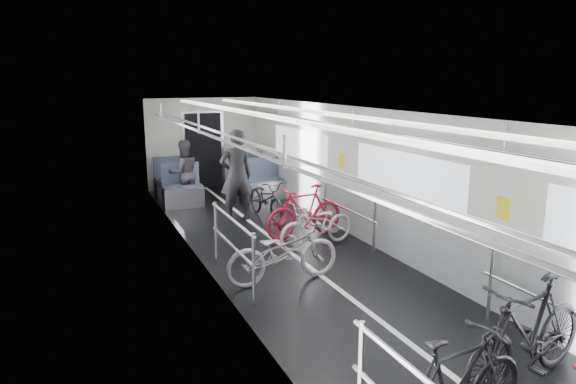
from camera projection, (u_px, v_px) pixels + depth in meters
name	position (u px, v px, depth m)	size (l,w,h in m)	color
car_shell	(275.00, 180.00, 9.09)	(3.02, 14.01, 2.41)	black
bike_left_far	(283.00, 252.00, 7.37)	(0.60, 1.71, 0.90)	#9D9EA1
bike_right_near	(527.00, 333.00, 4.83)	(0.51, 1.79, 1.08)	black
bike_right_mid	(317.00, 224.00, 8.94)	(0.53, 1.53, 0.80)	silver
bike_right_far	(305.00, 211.00, 9.47)	(0.46, 1.62, 0.98)	#B51631
bike_aisle	(266.00, 199.00, 10.79)	(0.56, 1.60, 0.84)	black
person_standing	(236.00, 175.00, 10.53)	(0.69, 0.45, 1.90)	black
person_seated	(184.00, 173.00, 11.89)	(0.74, 0.58, 1.52)	#332F37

